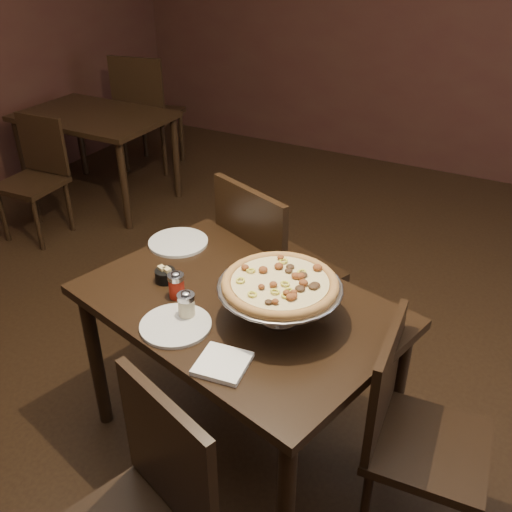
% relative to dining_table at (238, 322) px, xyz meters
% --- Properties ---
extents(room, '(6.04, 7.04, 2.84)m').
position_rel_dining_table_xyz_m(room, '(0.07, 0.04, 0.77)').
color(room, black).
rests_on(room, ground).
extents(dining_table, '(1.33, 1.05, 0.73)m').
position_rel_dining_table_xyz_m(dining_table, '(0.00, 0.00, 0.00)').
color(dining_table, black).
rests_on(dining_table, ground).
extents(background_table, '(1.11, 0.74, 0.69)m').
position_rel_dining_table_xyz_m(background_table, '(-2.19, 1.64, -0.03)').
color(background_table, black).
rests_on(background_table, ground).
extents(pizza_stand, '(0.44, 0.44, 0.18)m').
position_rel_dining_table_xyz_m(pizza_stand, '(0.18, -0.02, 0.24)').
color(pizza_stand, '#B8B8BF').
rests_on(pizza_stand, dining_table).
extents(parmesan_shaker, '(0.06, 0.06, 0.11)m').
position_rel_dining_table_xyz_m(parmesan_shaker, '(-0.11, -0.17, 0.15)').
color(parmesan_shaker, '#FCF2C4').
rests_on(parmesan_shaker, dining_table).
extents(pepper_flake_shaker, '(0.06, 0.06, 0.11)m').
position_rel_dining_table_xyz_m(pepper_flake_shaker, '(-0.22, -0.08, 0.15)').
color(pepper_flake_shaker, maroon).
rests_on(pepper_flake_shaker, dining_table).
extents(packet_caddy, '(0.08, 0.08, 0.06)m').
position_rel_dining_table_xyz_m(packet_caddy, '(-0.32, -0.01, 0.12)').
color(packet_caddy, black).
rests_on(packet_caddy, dining_table).
extents(napkin_stack, '(0.18, 0.18, 0.02)m').
position_rel_dining_table_xyz_m(napkin_stack, '(0.13, -0.33, 0.10)').
color(napkin_stack, white).
rests_on(napkin_stack, dining_table).
extents(plate_left, '(0.26, 0.26, 0.01)m').
position_rel_dining_table_xyz_m(plate_left, '(-0.45, 0.26, 0.10)').
color(plate_left, silver).
rests_on(plate_left, dining_table).
extents(plate_near, '(0.25, 0.25, 0.01)m').
position_rel_dining_table_xyz_m(plate_near, '(-0.12, -0.23, 0.10)').
color(plate_near, silver).
rests_on(plate_near, dining_table).
extents(serving_spatula, '(0.14, 0.14, 0.02)m').
position_rel_dining_table_xyz_m(serving_spatula, '(0.14, -0.05, 0.24)').
color(serving_spatula, '#B8B8BF').
rests_on(serving_spatula, pizza_stand).
extents(chair_far, '(0.59, 0.59, 0.98)m').
position_rel_dining_table_xyz_m(chair_far, '(-0.14, 0.55, -0.10)').
color(chair_far, black).
rests_on(chair_far, ground).
extents(chair_side, '(0.42, 0.42, 0.84)m').
position_rel_dining_table_xyz_m(chair_side, '(0.70, -0.04, -0.17)').
color(chair_side, black).
rests_on(chair_side, ground).
extents(bg_chair_far, '(0.55, 0.55, 1.00)m').
position_rel_dining_table_xyz_m(bg_chair_far, '(-2.25, 2.33, -0.09)').
color(bg_chair_far, black).
rests_on(bg_chair_far, ground).
extents(bg_chair_near, '(0.41, 0.41, 0.83)m').
position_rel_dining_table_xyz_m(bg_chair_near, '(-2.18, 1.01, -0.18)').
color(bg_chair_near, black).
rests_on(bg_chair_near, ground).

